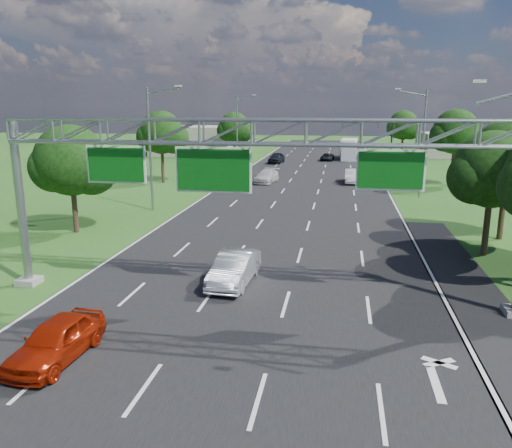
% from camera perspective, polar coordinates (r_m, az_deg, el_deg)
% --- Properties ---
extents(ground, '(220.00, 220.00, 0.00)m').
position_cam_1_polar(ground, '(40.22, 3.76, 1.03)').
color(ground, '#224F17').
rests_on(ground, ground).
extents(road, '(18.00, 180.00, 0.02)m').
position_cam_1_polar(road, '(40.22, 3.76, 1.03)').
color(road, black).
rests_on(road, ground).
extents(road_flare, '(3.00, 30.00, 0.02)m').
position_cam_1_polar(road_flare, '(25.41, 23.42, -7.52)').
color(road_flare, black).
rests_on(road_flare, ground).
extents(sign_gantry, '(23.50, 1.00, 9.56)m').
position_cam_1_polar(sign_gantry, '(21.47, -0.14, 8.86)').
color(sign_gantry, gray).
rests_on(sign_gantry, ground).
extents(traffic_signal, '(12.21, 0.24, 7.00)m').
position_cam_1_polar(traffic_signal, '(74.26, 12.56, 10.43)').
color(traffic_signal, black).
rests_on(traffic_signal, ground).
extents(streetlight_l_near, '(2.97, 0.22, 10.16)m').
position_cam_1_polar(streetlight_l_near, '(42.08, -11.81, 9.01)').
color(streetlight_l_near, gray).
rests_on(streetlight_l_near, ground).
extents(streetlight_l_far, '(2.97, 0.22, 10.16)m').
position_cam_1_polar(streetlight_l_far, '(75.71, -2.04, 11.10)').
color(streetlight_l_far, gray).
rests_on(streetlight_l_far, ground).
extents(streetlight_r_mid, '(2.97, 0.22, 10.16)m').
position_cam_1_polar(streetlight_r_mid, '(49.73, 18.36, 9.25)').
color(streetlight_r_mid, gray).
rests_on(streetlight_r_mid, ground).
extents(tree_verge_la, '(5.76, 4.80, 7.40)m').
position_cam_1_polar(tree_verge_la, '(36.11, -20.25, 6.48)').
color(tree_verge_la, '#2D2116').
rests_on(tree_verge_la, ground).
extents(tree_verge_lb, '(5.76, 4.80, 8.06)m').
position_cam_1_polar(tree_verge_lb, '(57.76, -10.68, 10.01)').
color(tree_verge_lb, '#2D2116').
rests_on(tree_verge_lb, ground).
extents(tree_verge_lc, '(5.76, 4.80, 7.62)m').
position_cam_1_polar(tree_verge_lc, '(80.99, -2.44, 10.82)').
color(tree_verge_lc, '#2D2116').
rests_on(tree_verge_lc, ground).
extents(tree_verge_rd, '(5.76, 4.80, 8.28)m').
position_cam_1_polar(tree_verge_rd, '(58.48, 21.90, 9.54)').
color(tree_verge_rd, '#2D2116').
rests_on(tree_verge_rd, ground).
extents(tree_verge_re, '(5.76, 4.80, 7.84)m').
position_cam_1_polar(tree_verge_re, '(87.78, 16.54, 10.63)').
color(tree_verge_re, '#2D2116').
rests_on(tree_verge_re, ground).
extents(building_left, '(14.00, 10.00, 5.00)m').
position_cam_1_polar(building_left, '(91.09, -7.04, 9.45)').
color(building_left, gray).
rests_on(building_left, ground).
extents(building_right, '(12.00, 9.00, 4.00)m').
position_cam_1_polar(building_right, '(93.50, 22.24, 8.37)').
color(building_right, gray).
rests_on(building_right, ground).
extents(red_coupe, '(1.96, 4.36, 1.46)m').
position_cam_1_polar(red_coupe, '(18.90, -21.83, -12.20)').
color(red_coupe, '#A01D07').
rests_on(red_coupe, ground).
extents(silver_sedan, '(1.96, 4.82, 1.55)m').
position_cam_1_polar(silver_sedan, '(24.66, -2.49, -5.09)').
color(silver_sedan, silver).
rests_on(silver_sedan, ground).
extents(car_queue_a, '(2.64, 5.20, 1.45)m').
position_cam_1_polar(car_queue_a, '(57.24, 1.23, 5.49)').
color(car_queue_a, beige).
rests_on(car_queue_a, ground).
extents(car_queue_b, '(2.27, 4.26, 1.14)m').
position_cam_1_polar(car_queue_b, '(81.17, 8.15, 7.58)').
color(car_queue_b, black).
rests_on(car_queue_b, ground).
extents(car_queue_c, '(2.36, 4.88, 1.61)m').
position_cam_1_polar(car_queue_c, '(76.82, 2.35, 7.56)').
color(car_queue_c, black).
rests_on(car_queue_c, ground).
extents(car_queue_d, '(1.66, 4.70, 1.54)m').
position_cam_1_polar(car_queue_d, '(57.87, 10.94, 5.38)').
color(car_queue_d, silver).
rests_on(car_queue_d, ground).
extents(box_truck, '(2.90, 8.55, 3.18)m').
position_cam_1_polar(box_truck, '(84.52, 10.56, 8.37)').
color(box_truck, silver).
rests_on(box_truck, ground).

